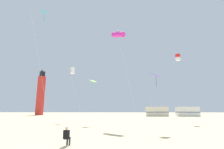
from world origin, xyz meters
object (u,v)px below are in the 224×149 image
kite_diamond_cyan (44,17)px  rv_van_white (187,112)px  kite_box_scarlet (178,57)px  kite_box_white (73,71)px  kite_diamond_violet (156,77)px  rv_van_cream (157,112)px  kite_diamond_lime (93,82)px  lighthouse_distant (41,93)px  kite_flyer_standing (67,135)px  kite_tube_magenta (118,34)px

kite_diamond_cyan → rv_van_white: size_ratio=1.94×
kite_box_scarlet → kite_box_white: bearing=177.2°
kite_diamond_violet → rv_van_cream: kite_diamond_violet is taller
kite_diamond_lime → kite_diamond_cyan: kite_diamond_cyan is taller
kite_diamond_cyan → lighthouse_distant: bearing=113.8°
kite_flyer_standing → kite_diamond_cyan: kite_diamond_cyan is taller
kite_flyer_standing → kite_diamond_cyan: 13.34m
kite_tube_magenta → rv_van_cream: size_ratio=2.04×
kite_diamond_cyan → lighthouse_distant: lighthouse_distant is taller
lighthouse_distant → kite_tube_magenta: bearing=-54.5°
kite_box_scarlet → lighthouse_distant: bearing=139.6°
kite_tube_magenta → lighthouse_distant: size_ratio=0.79×
kite_box_white → lighthouse_distant: bearing=121.8°
kite_box_white → lighthouse_distant: lighthouse_distant is taller
kite_diamond_lime → kite_box_scarlet: kite_box_scarlet is taller
lighthouse_distant → rv_van_white: size_ratio=2.56×
kite_diamond_lime → kite_diamond_cyan: (-4.33, -8.28, 5.86)m
kite_box_white → rv_van_cream: size_ratio=1.47×
kite_diamond_cyan → rv_van_cream: (20.02, 35.70, -10.50)m
kite_diamond_violet → kite_box_scarlet: kite_box_scarlet is taller
kite_tube_magenta → kite_box_white: bearing=138.6°
kite_flyer_standing → kite_diamond_lime: size_ratio=0.18×
kite_box_white → lighthouse_distant: 37.38m
kite_box_white → kite_diamond_violet: 17.42m
rv_van_white → kite_diamond_cyan: bearing=-126.0°
kite_diamond_violet → kite_box_scarlet: (6.81, 11.41, 5.58)m
kite_diamond_cyan → kite_box_white: bearing=90.3°
kite_diamond_violet → lighthouse_distant: lighthouse_distant is taller
kite_diamond_violet → kite_box_scarlet: bearing=59.2°
kite_box_white → kite_flyer_standing: bearing=-75.7°
kite_tube_magenta → lighthouse_distant: (-27.80, 38.92, -4.70)m
kite_diamond_violet → rv_van_cream: 36.10m
kite_diamond_cyan → rv_van_white: 46.72m
kite_box_scarlet → lighthouse_distant: size_ratio=0.69×
kite_tube_magenta → lighthouse_distant: 48.05m
kite_diamond_violet → rv_van_cream: size_ratio=0.90×
kite_diamond_cyan → kite_diamond_violet: bearing=3.9°
rv_van_cream → lighthouse_distant: bearing=168.0°
kite_box_scarlet → kite_diamond_cyan: size_ratio=0.91×
kite_diamond_lime → kite_tube_magenta: 7.84m
kite_diamond_lime → kite_box_scarlet: size_ratio=0.55×
kite_flyer_standing → kite_tube_magenta: size_ratio=0.09×
kite_box_scarlet → rv_van_cream: size_ratio=1.79×
kite_tube_magenta → rv_van_white: (20.87, 29.22, -11.14)m
kite_box_scarlet → kite_diamond_cyan: (-18.55, -12.20, 0.87)m
rv_van_white → kite_box_white: bearing=-139.3°
kite_box_white → kite_diamond_violet: size_ratio=1.64×
kite_diamond_cyan → rv_van_white: kite_diamond_cyan is taller
kite_box_scarlet → lighthouse_distant: 50.44m
kite_diamond_lime → kite_diamond_violet: 10.55m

